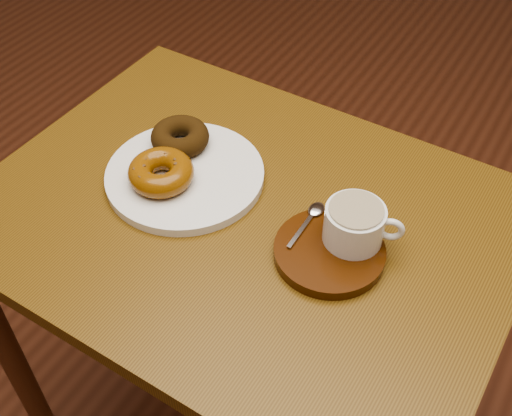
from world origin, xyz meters
The scene contains 7 objects.
cafe_table centered at (-0.28, 0.00, 0.65)m, with size 0.84×0.64×0.78m.
donut_plate centered at (-0.40, 0.02, 0.79)m, with size 0.26×0.26×0.02m, color white.
donut_cinnamon centered at (-0.45, 0.07, 0.81)m, with size 0.10×0.10×0.04m, color #331F0A.
donut_caramel centered at (-0.42, -0.02, 0.81)m, with size 0.11×0.11×0.04m.
saucer centered at (-0.13, -0.01, 0.79)m, with size 0.16×0.16×0.02m, color #391A07.
coffee_cup centered at (-0.10, 0.02, 0.83)m, with size 0.11×0.09×0.06m.
teaspoon centered at (-0.18, 0.04, 0.80)m, with size 0.02×0.11×0.01m.
Camera 1 is at (0.09, -0.59, 1.50)m, focal length 45.00 mm.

